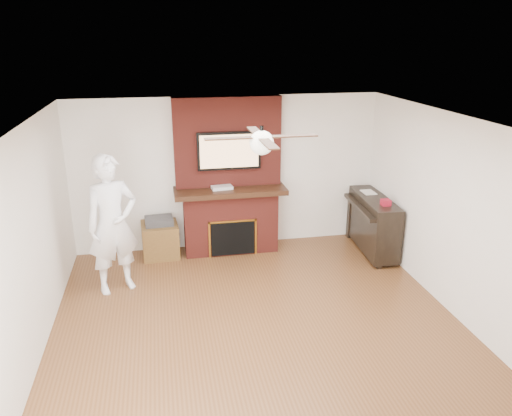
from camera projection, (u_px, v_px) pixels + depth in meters
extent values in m
cube|color=#583319|center=(261.00, 338.00, 6.06)|extent=(5.36, 5.86, 0.18)
cube|color=white|center=(262.00, 117.00, 5.17)|extent=(5.36, 5.86, 0.18)
cube|color=white|center=(227.00, 172.00, 8.25)|extent=(5.36, 0.18, 2.50)
cube|color=white|center=(357.00, 415.00, 2.99)|extent=(5.36, 0.18, 2.50)
cube|color=white|center=(16.00, 255.00, 5.15)|extent=(0.18, 5.86, 2.50)
cube|color=white|center=(469.00, 221.00, 6.09)|extent=(0.18, 5.86, 2.50)
cube|color=maroon|center=(230.00, 221.00, 8.18)|extent=(1.50, 0.50, 1.00)
cube|color=black|center=(230.00, 190.00, 7.97)|extent=(1.78, 0.64, 0.08)
cube|color=maroon|center=(228.00, 142.00, 7.89)|extent=(1.70, 0.20, 1.42)
cube|color=black|center=(233.00, 238.00, 8.01)|extent=(0.70, 0.06, 0.55)
cube|color=#BF8C2D|center=(233.00, 221.00, 7.91)|extent=(0.78, 0.02, 0.03)
cube|color=#BF8C2D|center=(210.00, 240.00, 7.93)|extent=(0.03, 0.02, 0.61)
cube|color=#BF8C2D|center=(256.00, 237.00, 8.07)|extent=(0.03, 0.02, 0.61)
cube|color=black|center=(229.00, 151.00, 7.80)|extent=(1.00, 0.07, 0.60)
cube|color=#E8B27B|center=(229.00, 151.00, 7.76)|extent=(0.92, 0.01, 0.52)
cylinder|color=black|center=(262.00, 132.00, 5.23)|extent=(0.04, 0.04, 0.14)
sphere|color=white|center=(262.00, 143.00, 5.26)|extent=(0.26, 0.26, 0.26)
cube|color=black|center=(292.00, 136.00, 5.30)|extent=(0.55, 0.11, 0.01)
cube|color=black|center=(256.00, 131.00, 5.55)|extent=(0.11, 0.55, 0.01)
cube|color=black|center=(231.00, 138.00, 5.18)|extent=(0.55, 0.11, 0.01)
cube|color=black|center=(268.00, 144.00, 4.94)|extent=(0.11, 0.55, 0.01)
imported|color=white|center=(113.00, 225.00, 6.74)|extent=(0.84, 0.71, 1.94)
cube|color=brown|center=(160.00, 240.00, 8.03)|extent=(0.60, 0.60, 0.54)
cube|color=#333336|center=(159.00, 221.00, 7.92)|extent=(0.45, 0.37, 0.11)
cube|color=black|center=(373.00, 223.00, 8.13)|extent=(0.51, 1.44, 0.87)
cube|color=black|center=(380.00, 245.00, 7.56)|extent=(0.07, 0.11, 0.76)
cube|color=black|center=(350.00, 217.00, 8.73)|extent=(0.07, 0.11, 0.76)
cube|color=black|center=(361.00, 207.00, 7.99)|extent=(0.24, 1.31, 0.05)
cube|color=silver|center=(368.00, 192.00, 8.24)|extent=(0.20, 0.27, 0.01)
cube|color=maroon|center=(386.00, 202.00, 7.62)|extent=(0.13, 0.13, 0.09)
cube|color=silver|center=(222.00, 187.00, 7.91)|extent=(0.35, 0.22, 0.05)
cylinder|color=orange|center=(228.00, 249.00, 8.20)|extent=(0.07, 0.07, 0.13)
cylinder|color=#418B37|center=(235.00, 249.00, 8.23)|extent=(0.07, 0.07, 0.09)
cylinder|color=beige|center=(244.00, 250.00, 8.18)|extent=(0.07, 0.07, 0.11)
cylinder|color=teal|center=(247.00, 250.00, 8.23)|extent=(0.07, 0.07, 0.07)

